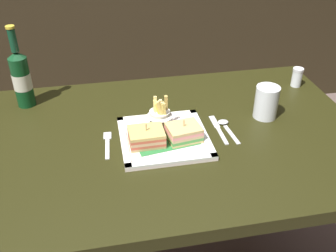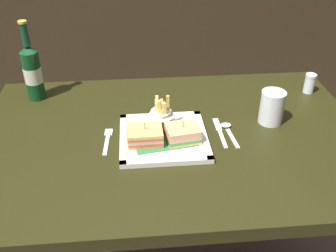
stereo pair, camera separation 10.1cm
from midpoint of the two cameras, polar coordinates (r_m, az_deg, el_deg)
dining_table at (r=1.29m, az=2.89°, el=-5.10°), size 1.23×0.81×0.78m
square_plate at (r=1.20m, az=1.76°, el=-1.80°), size 0.27×0.27×0.02m
sandwich_half_left at (r=1.16m, az=-0.88°, el=-1.47°), size 0.11×0.09×0.07m
sandwich_half_right at (r=1.17m, az=4.66°, el=-1.16°), size 0.11×0.09×0.07m
fries_cup at (r=1.22m, az=1.38°, el=1.51°), size 0.08×0.08×0.11m
beer_bottle at (r=1.44m, az=-17.34°, el=7.61°), size 0.06×0.06×0.29m
water_glass at (r=1.32m, az=17.08°, el=2.38°), size 0.08×0.08×0.11m
fork at (r=1.20m, az=-6.50°, el=-2.07°), size 0.03×0.14×0.00m
knife at (r=1.25m, az=9.89°, el=-0.80°), size 0.02×0.17×0.00m
spoon at (r=1.26m, az=11.00°, el=-0.44°), size 0.04×0.14×0.01m
salt_shaker at (r=1.56m, az=21.77°, el=5.63°), size 0.04×0.04×0.07m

